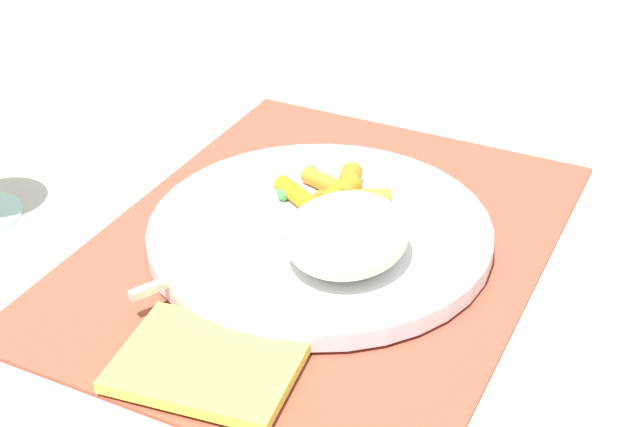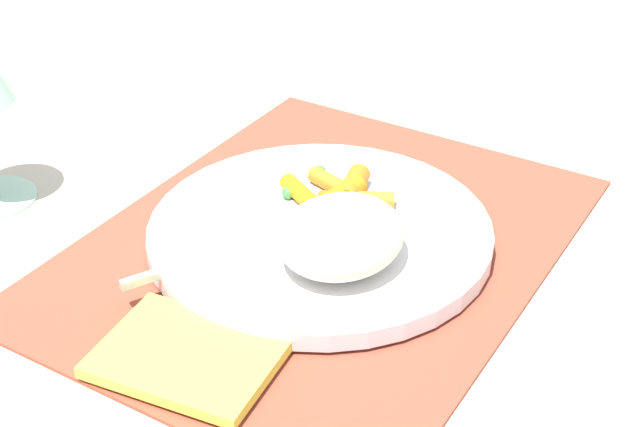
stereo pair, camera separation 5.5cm
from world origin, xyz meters
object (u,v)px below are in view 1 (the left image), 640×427
at_px(carrot_portion, 335,194).
at_px(rice_mound, 347,234).
at_px(napkin, 214,366).
at_px(plate, 320,233).
at_px(fork, 285,235).

bearing_deg(carrot_portion, rice_mound, -148.87).
bearing_deg(napkin, rice_mound, -14.06).
height_order(rice_mound, carrot_portion, rice_mound).
bearing_deg(rice_mound, napkin, 165.94).
bearing_deg(napkin, carrot_portion, 2.41).
bearing_deg(carrot_portion, plate, -174.33).
height_order(plate, fork, fork).
distance_m(rice_mound, carrot_portion, 0.08).
height_order(plate, rice_mound, rice_mound).
relative_size(rice_mound, napkin, 0.88).
bearing_deg(carrot_portion, fork, 169.67).
distance_m(carrot_portion, fork, 0.06).
relative_size(plate, fork, 1.37).
relative_size(carrot_portion, napkin, 0.82).
bearing_deg(carrot_portion, napkin, -177.59).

